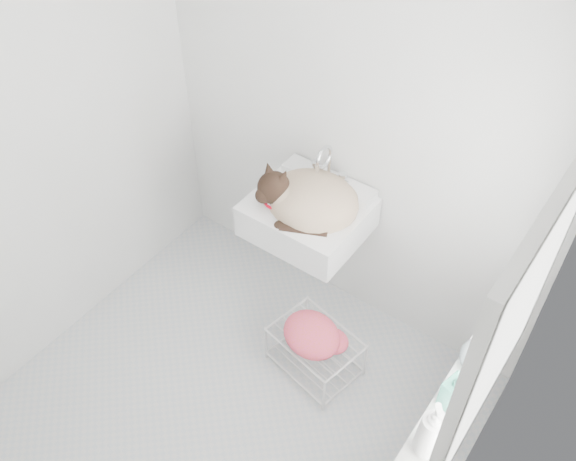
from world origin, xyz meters
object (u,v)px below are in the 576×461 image
Objects in this scene: bottle_b at (452,405)px; sink at (308,203)px; wire_rack at (315,350)px; cat at (308,200)px; bottle_a at (426,449)px; bottle_c at (475,366)px.

sink is at bearing 150.48° from bottle_b.
sink is at bearing 132.38° from wire_rack.
sink is 0.05m from cat.
bottle_b is (1.06, -0.59, -0.04)m from cat.
wire_rack is 1.89× the size of bottle_a.
bottle_c is at bearing -7.60° from wire_rack.
bottle_c is (1.07, -0.40, 0.00)m from sink.
bottle_c is (0.00, 0.42, 0.00)m from bottle_a.
bottle_a is at bearing -90.00° from bottle_b.
cat reaches higher than wire_rack.
sink is 1.09× the size of cat.
cat is 1.12m from bottle_c.
cat is at bearing 160.28° from bottle_c.
wire_rack is at bearing 146.76° from bottle_a.
cat reaches higher than bottle_b.
cat is at bearing -58.17° from sink.
wire_rack is 1.07m from bottle_c.
bottle_a is (1.07, -0.82, 0.00)m from sink.
bottle_a is 1.16× the size of bottle_b.
bottle_a is at bearing -37.40° from sink.
sink reaches higher than wire_rack.
cat is 0.83m from wire_rack.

